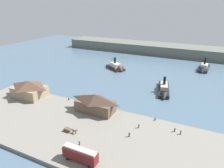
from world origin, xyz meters
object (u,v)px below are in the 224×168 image
ferry_near_quay (203,69)px  pedestrian_near_cart (129,135)px  street_tram (80,154)px  pedestrian_standing_center (79,143)px  ferry_shed_east_terminal (29,88)px  ferry_departing_north (117,68)px  pedestrian_near_east_shed (139,126)px  mooring_post_east (155,119)px  pedestrian_at_waters_edge (181,132)px  horse_cart (70,130)px  mooring_post_center_east (69,99)px  ferry_shed_west_terminal (95,103)px  ferry_approaching_east (164,90)px  pedestrian_walking_east (175,130)px

ferry_near_quay → pedestrian_near_cart: bearing=-101.2°
street_tram → pedestrian_standing_center: (-4.31, 5.82, -1.82)m
ferry_shed_east_terminal → ferry_departing_north: size_ratio=0.86×
ferry_shed_east_terminal → ferry_departing_north: 61.79m
pedestrian_near_east_shed → mooring_post_east: pedestrian_near_east_shed is taller
pedestrian_at_waters_edge → ferry_near_quay: bearing=87.9°
pedestrian_standing_center → ferry_near_quay: ferry_near_quay is taller
street_tram → pedestrian_near_cart: street_tram is taller
pedestrian_near_east_shed → mooring_post_east: (3.97, 7.52, -0.34)m
ferry_departing_north → pedestrian_near_cart: bearing=-62.7°
horse_cart → pedestrian_near_cart: (19.14, 6.31, -0.12)m
ferry_near_quay → mooring_post_center_east: bearing=-124.3°
mooring_post_east → ferry_departing_north: 67.58m
ferry_shed_east_terminal → pedestrian_near_east_shed: (55.01, -3.01, -3.14)m
ferry_departing_north → pedestrian_standing_center: bearing=-74.0°
ferry_near_quay → street_tram: bearing=-103.7°
mooring_post_east → horse_cart: bearing=-140.4°
pedestrian_near_east_shed → pedestrian_standing_center: pedestrian_near_east_shed is taller
ferry_shed_west_terminal → pedestrian_at_waters_edge: size_ratio=9.19×
pedestrian_standing_center → ferry_approaching_east: 55.86m
pedestrian_near_east_shed → pedestrian_at_waters_edge: 14.23m
street_tram → ferry_approaching_east: 60.67m
pedestrian_near_cart → mooring_post_east: 14.71m
mooring_post_center_east → ferry_near_quay: ferry_near_quay is taller
pedestrian_near_cart → mooring_post_east: bearing=69.4°
pedestrian_standing_center → ferry_near_quay: 106.62m
pedestrian_near_east_shed → pedestrian_standing_center: bearing=-128.8°
pedestrian_near_east_shed → ferry_approaching_east: ferry_approaching_east is taller
pedestrian_near_east_shed → pedestrian_near_cart: bearing=-100.8°
ferry_near_quay → ferry_approaching_east: 50.81m
ferry_departing_north → pedestrian_at_waters_edge: bearing=-49.7°
mooring_post_center_east → ferry_departing_north: ferry_departing_north is taller
ferry_shed_east_terminal → pedestrian_standing_center: size_ratio=8.99×
pedestrian_near_cart → ferry_departing_north: bearing=117.3°
street_tram → pedestrian_near_cart: size_ratio=5.87×
pedestrian_near_cart → pedestrian_walking_east: (13.14, 9.42, -0.06)m
ferry_shed_west_terminal → pedestrian_near_cart: 21.38m
ferry_shed_east_terminal → mooring_post_center_east: bearing=13.0°
ferry_shed_west_terminal → street_tram: 28.58m
ferry_near_quay → ferry_departing_north: (-53.29, -23.37, 0.06)m
horse_cart → pedestrian_standing_center: bearing=-33.6°
mooring_post_east → mooring_post_center_east: size_ratio=1.00×
pedestrian_at_waters_edge → mooring_post_center_east: pedestrian_at_waters_edge is taller
mooring_post_center_east → ferry_shed_east_terminal: bearing=-167.0°
ferry_approaching_east → horse_cart: bearing=-113.2°
pedestrian_near_east_shed → mooring_post_center_east: size_ratio=1.93×
street_tram → pedestrian_near_east_shed: 24.70m
street_tram → ferry_approaching_east: size_ratio=0.46×
horse_cart → ferry_near_quay: size_ratio=0.28×
mooring_post_east → ferry_approaching_east: ferry_approaching_east is taller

